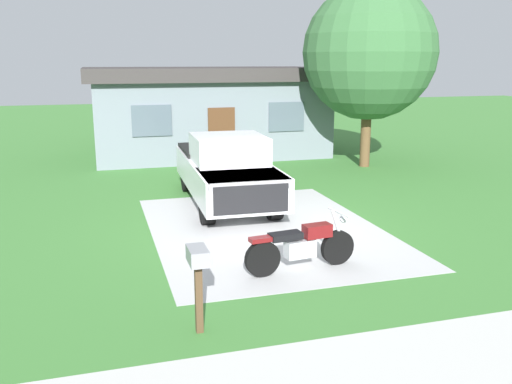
{
  "coord_description": "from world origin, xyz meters",
  "views": [
    {
      "loc": [
        -3.62,
        -11.55,
        3.77
      ],
      "look_at": [
        -0.24,
        -0.01,
        0.9
      ],
      "focal_mm": 38.74,
      "sensor_mm": 36.0,
      "label": 1
    }
  ],
  "objects_px": {
    "mailbox": "(198,267)",
    "neighbor_house": "(208,110)",
    "pickup_truck": "(226,168)",
    "motorcycle": "(302,246)",
    "shade_tree": "(369,53)"
  },
  "relations": [
    {
      "from": "neighbor_house",
      "to": "motorcycle",
      "type": "bearing_deg",
      "value": -94.14
    },
    {
      "from": "shade_tree",
      "to": "neighbor_house",
      "type": "distance_m",
      "value": 6.93
    },
    {
      "from": "pickup_truck",
      "to": "mailbox",
      "type": "distance_m",
      "value": 7.32
    },
    {
      "from": "motorcycle",
      "to": "pickup_truck",
      "type": "xyz_separation_m",
      "value": [
        -0.21,
        5.19,
        0.48
      ]
    },
    {
      "from": "motorcycle",
      "to": "neighbor_house",
      "type": "relative_size",
      "value": 0.23
    },
    {
      "from": "neighbor_house",
      "to": "mailbox",
      "type": "bearing_deg",
      "value": -101.99
    },
    {
      "from": "motorcycle",
      "to": "pickup_truck",
      "type": "distance_m",
      "value": 5.22
    },
    {
      "from": "pickup_truck",
      "to": "shade_tree",
      "type": "distance_m",
      "value": 7.81
    },
    {
      "from": "motorcycle",
      "to": "pickup_truck",
      "type": "height_order",
      "value": "pickup_truck"
    },
    {
      "from": "motorcycle",
      "to": "mailbox",
      "type": "relative_size",
      "value": 1.75
    },
    {
      "from": "mailbox",
      "to": "neighbor_house",
      "type": "relative_size",
      "value": 0.13
    },
    {
      "from": "motorcycle",
      "to": "shade_tree",
      "type": "bearing_deg",
      "value": 56.79
    },
    {
      "from": "pickup_truck",
      "to": "neighbor_house",
      "type": "height_order",
      "value": "neighbor_house"
    },
    {
      "from": "motorcycle",
      "to": "mailbox",
      "type": "distance_m",
      "value": 2.95
    },
    {
      "from": "pickup_truck",
      "to": "motorcycle",
      "type": "bearing_deg",
      "value": -87.67
    }
  ]
}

